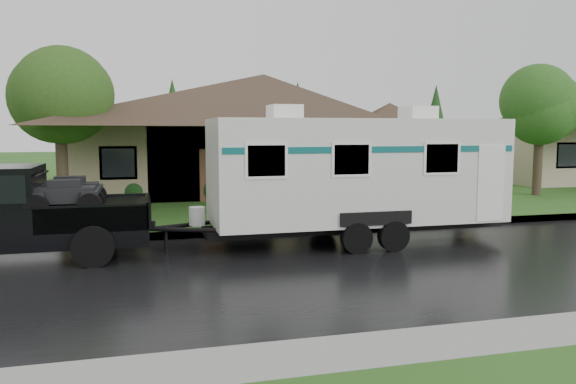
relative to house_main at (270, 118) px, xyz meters
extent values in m
plane|color=#28561B|center=(-2.29, -13.84, -3.59)|extent=(140.00, 140.00, 0.00)
cube|color=black|center=(-2.29, -15.84, -3.59)|extent=(140.00, 8.00, 0.01)
cube|color=gray|center=(-2.29, -11.59, -3.52)|extent=(140.00, 0.50, 0.15)
cube|color=#28561B|center=(-2.29, 1.16, -3.52)|extent=(140.00, 26.00, 0.15)
cube|color=gray|center=(-0.29, 0.16, -1.94)|extent=(18.00, 10.00, 3.00)
pyramid|color=#3B2920|center=(-0.29, 0.16, 2.16)|extent=(19.44, 10.80, 2.60)
cube|color=gray|center=(5.11, -2.84, -2.09)|extent=(5.76, 4.00, 2.70)
cylinder|color=#382B1E|center=(-8.90, -6.87, -2.21)|extent=(0.39, 0.39, 2.46)
sphere|color=#355E1E|center=(-8.90, -6.87, 0.48)|extent=(3.39, 3.39, 3.39)
cylinder|color=#382B1E|center=(10.58, -6.37, -2.23)|extent=(0.39, 0.39, 2.42)
sphere|color=#336C23|center=(10.58, -6.37, 0.42)|extent=(3.34, 3.34, 3.34)
sphere|color=#143814|center=(-6.59, -4.54, -2.94)|extent=(1.00, 1.00, 1.00)
sphere|color=#143814|center=(-3.44, -4.54, -2.94)|extent=(1.00, 1.00, 1.00)
sphere|color=#143814|center=(-0.29, -4.54, -2.94)|extent=(1.00, 1.00, 1.00)
sphere|color=#143814|center=(2.86, -4.54, -2.94)|extent=(1.00, 1.00, 1.00)
sphere|color=#143814|center=(6.01, -4.54, -2.94)|extent=(1.00, 1.00, 1.00)
cube|color=black|center=(-9.45, -13.44, -2.73)|extent=(6.59, 2.20, 0.94)
cube|color=black|center=(-7.37, -13.44, -2.51)|extent=(2.42, 2.09, 0.07)
cylinder|color=black|center=(-7.37, -14.52, -3.13)|extent=(0.92, 0.35, 0.92)
cylinder|color=black|center=(-7.37, -12.36, -3.13)|extent=(0.92, 0.35, 0.92)
cube|color=silver|center=(-0.75, -13.44, -1.64)|extent=(7.69, 2.64, 2.69)
cube|color=black|center=(-0.75, -13.44, -3.15)|extent=(8.13, 1.32, 0.15)
cube|color=#0C5458|center=(-0.75, -13.44, -1.05)|extent=(7.54, 2.66, 0.15)
cube|color=white|center=(-2.73, -13.44, -0.12)|extent=(0.77, 0.88, 0.35)
cube|color=white|center=(1.00, -13.44, -0.12)|extent=(0.77, 0.88, 0.35)
cylinder|color=black|center=(-1.25, -14.74, -3.21)|extent=(0.77, 0.26, 0.77)
cylinder|color=black|center=(-1.25, -12.15, -3.21)|extent=(0.77, 0.26, 0.77)
cylinder|color=black|center=(-0.26, -14.74, -3.21)|extent=(0.77, 0.26, 0.77)
cylinder|color=black|center=(-0.26, -12.15, -3.21)|extent=(0.77, 0.26, 0.77)
camera|label=1|loc=(-6.31, -27.37, -0.58)|focal=35.00mm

